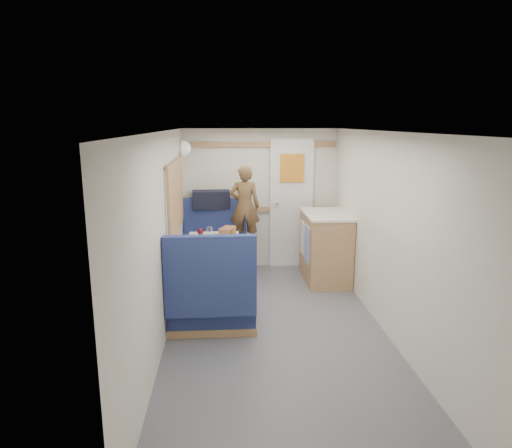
{
  "coord_description": "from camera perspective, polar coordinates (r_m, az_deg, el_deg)",
  "views": [
    {
      "loc": [
        -0.49,
        -4.23,
        2.09
      ],
      "look_at": [
        -0.15,
        0.9,
        0.93
      ],
      "focal_mm": 32.0,
      "sensor_mm": 36.0,
      "label": 1
    }
  ],
  "objects": [
    {
      "name": "floor",
      "position": [
        4.74,
        2.59,
        -13.5
      ],
      "size": [
        4.5,
        4.5,
        0.0
      ],
      "primitive_type": "plane",
      "color": "#515156",
      "rests_on": "ground"
    },
    {
      "name": "dinette_table",
      "position": [
        5.45,
        -5.34,
        -3.63
      ],
      "size": [
        0.62,
        0.92,
        0.72
      ],
      "color": "white",
      "rests_on": "floor"
    },
    {
      "name": "galley_counter",
      "position": [
        6.14,
        8.64,
        -2.81
      ],
      "size": [
        0.57,
        0.92,
        0.92
      ],
      "color": "#9E7147",
      "rests_on": "floor"
    },
    {
      "name": "tumbler_left",
      "position": [
        5.03,
        -6.5,
        -2.6
      ],
      "size": [
        0.06,
        0.06,
        0.1
      ],
      "primitive_type": "cylinder",
      "color": "silver",
      "rests_on": "dinette_table"
    },
    {
      "name": "pepper_grinder",
      "position": [
        5.32,
        -5.05,
        -1.75
      ],
      "size": [
        0.04,
        0.04,
        0.1
      ],
      "primitive_type": "cylinder",
      "color": "black",
      "rests_on": "dinette_table"
    },
    {
      "name": "side_window",
      "position": [
        5.33,
        -10.13,
        3.4
      ],
      "size": [
        0.04,
        1.3,
        0.72
      ],
      "primitive_type": "cube",
      "color": "#91A188",
      "rests_on": "wall_left"
    },
    {
      "name": "orange_fruit",
      "position": [
        5.23,
        -2.97,
        -1.92
      ],
      "size": [
        0.07,
        0.07,
        0.07
      ],
      "primitive_type": "sphere",
      "color": "orange",
      "rests_on": "tray"
    },
    {
      "name": "oak_trim_high",
      "position": [
        6.48,
        0.55,
        9.92
      ],
      "size": [
        2.15,
        0.02,
        0.08
      ],
      "primitive_type": "cube",
      "color": "#9E7147",
      "rests_on": "wall_back"
    },
    {
      "name": "tumbler_right",
      "position": [
        5.58,
        -5.83,
        -0.97
      ],
      "size": [
        0.07,
        0.07,
        0.12
      ],
      "primitive_type": "cylinder",
      "color": "white",
      "rests_on": "dinette_table"
    },
    {
      "name": "bench_near",
      "position": [
        4.72,
        -5.54,
        -9.68
      ],
      "size": [
        0.9,
        0.59,
        1.05
      ],
      "color": "navy",
      "rests_on": "floor"
    },
    {
      "name": "ceiling",
      "position": [
        4.26,
        2.86,
        11.45
      ],
      "size": [
        4.5,
        4.5,
        0.0
      ],
      "primitive_type": "plane",
      "rotation": [
        3.14,
        0.0,
        0.0
      ],
      "color": "silver",
      "rests_on": "wall_back"
    },
    {
      "name": "wine_glass",
      "position": [
        5.31,
        -6.99,
        -1.02
      ],
      "size": [
        0.08,
        0.08,
        0.17
      ],
      "color": "white",
      "rests_on": "dinette_table"
    },
    {
      "name": "ledge",
      "position": [
        6.46,
        -5.16,
        1.82
      ],
      "size": [
        0.9,
        0.14,
        0.04
      ],
      "primitive_type": "cube",
      "color": "#9E7147",
      "rests_on": "bench_far"
    },
    {
      "name": "person",
      "position": [
        6.03,
        -1.42,
        2.21
      ],
      "size": [
        0.42,
        0.3,
        1.09
      ],
      "primitive_type": "imported",
      "rotation": [
        0.0,
        0.0,
        3.05
      ],
      "color": "brown",
      "rests_on": "bench_far"
    },
    {
      "name": "cheese_block",
      "position": [
        5.26,
        -3.93,
        -2.04
      ],
      "size": [
        0.12,
        0.1,
        0.04
      ],
      "primitive_type": "cube",
      "rotation": [
        0.0,
        0.0,
        -0.39
      ],
      "color": "#DFC381",
      "rests_on": "tray"
    },
    {
      "name": "oak_trim_low",
      "position": [
        6.59,
        0.53,
        1.82
      ],
      "size": [
        2.15,
        0.02,
        0.08
      ],
      "primitive_type": "cube",
      "color": "#9E7147",
      "rests_on": "wall_back"
    },
    {
      "name": "duffel_bag",
      "position": [
        6.44,
        -5.64,
        3.07
      ],
      "size": [
        0.54,
        0.29,
        0.25
      ],
      "primitive_type": "cube",
      "rotation": [
        0.0,
        0.0,
        0.09
      ],
      "color": "black",
      "rests_on": "ledge"
    },
    {
      "name": "wall_right",
      "position": [
        4.65,
        16.33,
        -1.41
      ],
      "size": [
        0.02,
        4.5,
        2.0
      ],
      "primitive_type": "cube",
      "color": "silver",
      "rests_on": "floor"
    },
    {
      "name": "beer_glass",
      "position": [
        5.53,
        -3.18,
        -1.16
      ],
      "size": [
        0.06,
        0.06,
        0.1
      ],
      "primitive_type": "cylinder",
      "color": "brown",
      "rests_on": "dinette_table"
    },
    {
      "name": "dome_light",
      "position": [
        6.11,
        -9.08,
        9.32
      ],
      "size": [
        0.2,
        0.2,
        0.2
      ],
      "primitive_type": "sphere",
      "color": "white",
      "rests_on": "wall_left"
    },
    {
      "name": "wall_back",
      "position": [
        6.59,
        0.52,
        3.14
      ],
      "size": [
        2.2,
        0.02,
        2.0
      ],
      "primitive_type": "cube",
      "color": "silver",
      "rests_on": "floor"
    },
    {
      "name": "rear_door",
      "position": [
        6.61,
        4.43,
        2.88
      ],
      "size": [
        0.62,
        0.12,
        1.86
      ],
      "color": "white",
      "rests_on": "wall_back"
    },
    {
      "name": "wall_left",
      "position": [
        4.41,
        -11.64,
        -1.9
      ],
      "size": [
        0.02,
        4.5,
        2.0
      ],
      "primitive_type": "cube",
      "color": "silver",
      "rests_on": "floor"
    },
    {
      "name": "tray",
      "position": [
        5.17,
        -4.39,
        -2.63
      ],
      "size": [
        0.3,
        0.36,
        0.02
      ],
      "primitive_type": "cube",
      "rotation": [
        0.0,
        0.0,
        -0.24
      ],
      "color": "white",
      "rests_on": "dinette_table"
    },
    {
      "name": "bread_loaf",
      "position": [
        5.61,
        -3.59,
        -0.95
      ],
      "size": [
        0.22,
        0.28,
        0.1
      ],
      "primitive_type": "cube",
      "rotation": [
        0.0,
        0.0,
        -0.4
      ],
      "color": "brown",
      "rests_on": "dinette_table"
    },
    {
      "name": "salt_grinder",
      "position": [
        5.29,
        -5.37,
        -1.83
      ],
      "size": [
        0.04,
        0.04,
        0.1
      ],
      "primitive_type": "cylinder",
      "color": "white",
      "rests_on": "dinette_table"
    },
    {
      "name": "bench_far",
      "position": [
        6.35,
        -5.1,
        -3.76
      ],
      "size": [
        0.9,
        0.59,
        1.05
      ],
      "color": "navy",
      "rests_on": "floor"
    }
  ]
}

